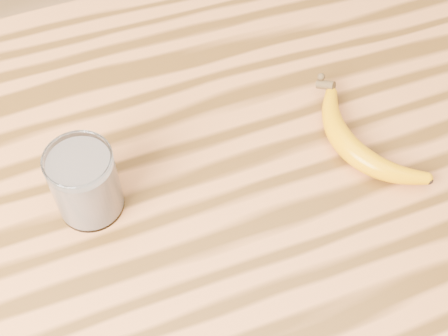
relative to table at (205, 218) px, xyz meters
name	(u,v)px	position (x,y,z in m)	size (l,w,h in m)	color
table	(205,218)	(0.00, 0.00, 0.00)	(1.20, 0.80, 0.90)	#B86B33
smoothie_glass	(85,183)	(-0.15, 0.00, 0.18)	(0.08, 0.08, 0.11)	white
banana	(351,151)	(0.20, -0.05, 0.15)	(0.10, 0.28, 0.03)	#D88900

